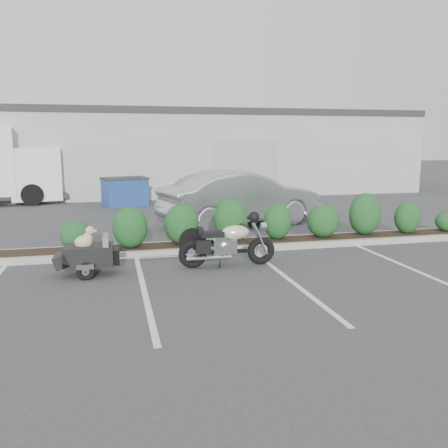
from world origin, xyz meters
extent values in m
plane|color=#38383A|center=(0.00, 0.00, 0.00)|extent=(90.00, 90.00, 0.00)
cube|color=#9E9E93|center=(1.00, 2.20, 0.07)|extent=(12.00, 1.00, 0.15)
cube|color=#9EA099|center=(0.00, 17.00, 2.00)|extent=(26.00, 10.00, 4.00)
torus|color=black|center=(-0.42, 0.67, 0.29)|extent=(0.59, 0.16, 0.59)
torus|color=black|center=(1.04, 0.63, 0.29)|extent=(0.59, 0.16, 0.59)
cylinder|color=silver|center=(-0.42, 0.67, 0.29)|extent=(0.25, 0.11, 0.25)
cylinder|color=silver|center=(1.04, 0.63, 0.29)|extent=(0.21, 0.09, 0.21)
cylinder|color=silver|center=(0.97, 0.55, 0.62)|extent=(0.38, 0.05, 0.78)
cylinder|color=silver|center=(0.98, 0.72, 0.62)|extent=(0.38, 0.05, 0.78)
cylinder|color=silver|center=(0.84, 0.64, 0.95)|extent=(0.05, 0.62, 0.03)
cylinder|color=silver|center=(1.08, 0.63, 0.81)|extent=(0.11, 0.16, 0.16)
sphere|color=black|center=(0.79, 0.38, 1.06)|extent=(0.23, 0.23, 0.23)
cube|color=silver|center=(0.25, 0.65, 0.42)|extent=(0.49, 0.31, 0.30)
cube|color=black|center=(0.33, 0.65, 0.31)|extent=(0.80, 0.11, 0.07)
ellipsoid|color=beige|center=(0.48, 0.65, 0.71)|extent=(0.59, 0.34, 0.29)
cube|color=black|center=(-0.02, 0.66, 0.69)|extent=(0.49, 0.28, 0.11)
cube|color=black|center=(-0.26, 0.67, 0.77)|extent=(0.11, 0.27, 0.14)
cylinder|color=silver|center=(-0.11, 0.50, 0.23)|extent=(0.93, 0.10, 0.08)
cylinder|color=silver|center=(-0.10, 0.82, 0.23)|extent=(0.93, 0.10, 0.08)
cube|color=black|center=(-0.25, 0.42, 0.48)|extent=(0.30, 0.13, 0.26)
cube|color=black|center=(-2.46, 0.65, 0.40)|extent=(0.94, 0.66, 0.37)
cube|color=slate|center=(-2.13, 0.64, 0.63)|extent=(0.12, 0.55, 0.26)
cube|color=slate|center=(-2.42, 0.65, 0.49)|extent=(0.63, 0.56, 0.04)
cube|color=black|center=(-2.95, 0.67, 0.34)|extent=(0.35, 0.64, 0.32)
cube|color=black|center=(-1.97, 0.64, 0.35)|extent=(0.19, 0.45, 0.30)
torus|color=black|center=(-2.51, 0.28, 0.16)|extent=(0.35, 0.11, 0.34)
torus|color=black|center=(-2.50, 1.02, 0.16)|extent=(0.35, 0.11, 0.34)
cube|color=silver|center=(-2.52, 0.24, 0.26)|extent=(0.32, 0.08, 0.09)
cube|color=silver|center=(-2.49, 1.07, 0.26)|extent=(0.32, 0.08, 0.09)
cylinder|color=black|center=(-2.50, 0.65, 0.16)|extent=(0.06, 0.79, 0.04)
cylinder|color=silver|center=(-1.76, 0.64, 0.29)|extent=(0.53, 0.04, 0.03)
ellipsoid|color=tan|center=(-2.55, 0.65, 0.65)|extent=(0.34, 0.23, 0.26)
ellipsoid|color=tan|center=(-2.47, 0.65, 0.72)|extent=(0.19, 0.18, 0.24)
sphere|color=tan|center=(-2.42, 0.65, 0.88)|extent=(0.17, 0.17, 0.17)
ellipsoid|color=tan|center=(-2.34, 0.65, 0.86)|extent=(0.13, 0.07, 0.06)
sphere|color=black|center=(-2.28, 0.65, 0.86)|extent=(0.03, 0.03, 0.03)
ellipsoid|color=tan|center=(-2.45, 0.60, 0.89)|extent=(0.04, 0.04, 0.09)
ellipsoid|color=tan|center=(-2.45, 0.70, 0.89)|extent=(0.04, 0.04, 0.09)
cylinder|color=tan|center=(-2.44, 0.60, 0.55)|extent=(0.04, 0.04, 0.11)
cylinder|color=tan|center=(-2.44, 0.70, 0.55)|extent=(0.04, 0.04, 0.11)
imported|color=#ACACB3|center=(1.89, 5.29, 0.82)|extent=(5.29, 3.02, 1.65)
cube|color=navy|center=(-1.45, 10.53, 0.54)|extent=(1.86, 1.50, 1.08)
cube|color=#2D2D30|center=(-1.45, 10.53, 1.10)|extent=(1.98, 1.61, 0.05)
cube|color=white|center=(-5.02, 12.51, 1.21)|extent=(2.24, 2.48, 2.12)
cube|color=black|center=(-5.02, 12.51, 0.92)|extent=(0.35, 1.82, 0.96)
cylinder|color=black|center=(-5.05, 11.43, 0.43)|extent=(0.90, 0.40, 0.87)
cylinder|color=black|center=(-5.37, 13.53, 0.43)|extent=(0.90, 0.40, 0.87)
camera|label=1|loc=(-2.00, -8.65, 2.59)|focal=38.00mm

